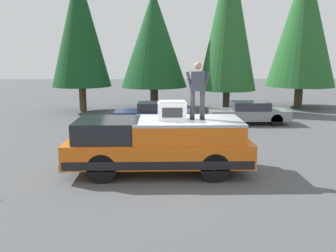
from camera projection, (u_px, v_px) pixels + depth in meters
ground_plane at (179, 173)px, 11.19m from camera, size 90.00×90.00×0.00m
pickup_truck at (159, 145)px, 11.07m from camera, size 2.01×5.54×1.65m
compressor_unit at (172, 110)px, 10.82m from camera, size 0.65×0.84×0.56m
person_on_truck_bed at (198, 89)px, 10.81m from camera, size 0.29×0.72×1.69m
parked_car_grey at (249, 113)px, 19.10m from camera, size 1.64×4.10×1.16m
parked_car_navy at (155, 114)px, 18.80m from camera, size 1.64×4.10×1.16m
conifer_far_left at (303, 23)px, 24.18m from camera, size 4.55×4.55×9.82m
conifer_left at (229, 18)px, 22.57m from camera, size 3.63×3.63×10.28m
conifer_center_left at (154, 39)px, 24.20m from camera, size 4.43×4.43×7.76m
conifer_center_right at (80, 28)px, 22.41m from camera, size 3.67×3.67×8.78m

